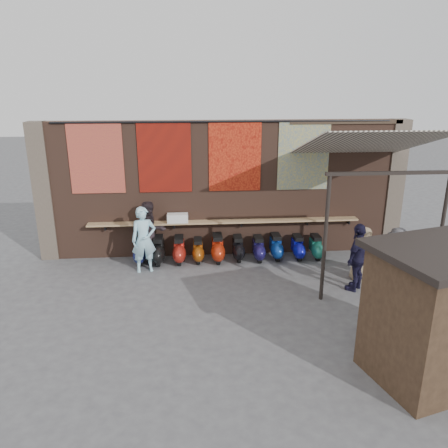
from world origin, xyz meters
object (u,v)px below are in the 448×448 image
object	(u,v)px
scooter_stool_2	(179,250)
scooter_stool_3	(198,250)
scooter_stool_6	(258,249)
shopper_grey	(396,256)
scooter_stool_7	(276,247)
scooter_stool_8	(298,247)
scooter_stool_9	(316,247)
scooter_stool_0	(140,251)
market_stall	(440,317)
scooter_stool_5	(238,248)
shopper_tan	(362,254)
scooter_stool_1	(158,250)
shelf_box	(178,218)
scooter_stool_4	(218,248)
shopper_navy	(358,257)
diner_right	(151,233)
diner_left	(144,240)

from	to	relation	value
scooter_stool_2	scooter_stool_3	bearing A→B (deg)	1.84
scooter_stool_6	shopper_grey	size ratio (longest dim) A/B	0.49
scooter_stool_6	scooter_stool_7	size ratio (longest dim) A/B	0.96
scooter_stool_2	scooter_stool_8	world-z (taller)	scooter_stool_2
scooter_stool_2	shopper_grey	bearing A→B (deg)	-17.82
scooter_stool_9	scooter_stool_0	bearing A→B (deg)	179.51
shopper_grey	market_stall	distance (m)	3.92
scooter_stool_3	shopper_grey	distance (m)	5.42
scooter_stool_2	scooter_stool_5	world-z (taller)	scooter_stool_2
scooter_stool_8	scooter_stool_9	distance (m)	0.54
shopper_grey	shopper_tan	distance (m)	0.85
scooter_stool_8	scooter_stool_1	bearing A→B (deg)	-179.43
shelf_box	scooter_stool_4	distance (m)	1.47
scooter_stool_9	scooter_stool_4	bearing A→B (deg)	179.65
scooter_stool_2	scooter_stool_9	bearing A→B (deg)	-0.17
scooter_stool_8	shelf_box	bearing A→B (deg)	175.34
scooter_stool_0	scooter_stool_1	world-z (taller)	scooter_stool_1
scooter_stool_2	scooter_stool_5	xyz separation A→B (m)	(1.73, 0.05, -0.02)
scooter_stool_2	shopper_grey	distance (m)	5.93
scooter_stool_8	shopper_grey	distance (m)	2.84
scooter_stool_9	shopper_tan	bearing A→B (deg)	-63.98
scooter_stool_7	scooter_stool_6	bearing A→B (deg)	-172.08
scooter_stool_5	shopper_navy	xyz separation A→B (m)	(2.75, -2.18, 0.52)
scooter_stool_1	shopper_navy	world-z (taller)	shopper_navy
shelf_box	scooter_stool_8	xyz separation A→B (m)	(3.54, -0.29, -0.91)
diner_right	shopper_navy	distance (m)	5.70
shelf_box	scooter_stool_3	size ratio (longest dim) A/B	0.85
scooter_stool_7	shopper_tan	distance (m)	2.57
scooter_stool_7	shopper_navy	world-z (taller)	shopper_navy
shelf_box	shopper_navy	bearing A→B (deg)	-28.52
diner_left	diner_right	bearing A→B (deg)	64.07
scooter_stool_3	scooter_stool_4	size ratio (longest dim) A/B	0.86
scooter_stool_9	diner_left	world-z (taller)	diner_left
scooter_stool_1	shopper_tan	bearing A→B (deg)	-16.07
scooter_stool_4	scooter_stool_6	bearing A→B (deg)	-0.99
scooter_stool_6	shopper_grey	bearing A→B (deg)	-28.48
scooter_stool_2	scooter_stool_5	size ratio (longest dim) A/B	1.06
scooter_stool_4	shopper_navy	xyz separation A→B (m)	(3.36, -2.14, 0.48)
scooter_stool_3	diner_left	world-z (taller)	diner_left
scooter_stool_3	scooter_stool_4	bearing A→B (deg)	-1.19
shopper_navy	shelf_box	bearing A→B (deg)	-73.50
diner_right	shopper_navy	size ratio (longest dim) A/B	1.05
scooter_stool_2	shelf_box	bearing A→B (deg)	94.46
diner_right	scooter_stool_1	bearing A→B (deg)	-32.81
scooter_stool_6	shopper_navy	bearing A→B (deg)	-44.46
shelf_box	scooter_stool_2	world-z (taller)	shelf_box
shopper_navy	scooter_stool_8	bearing A→B (deg)	-110.89
shopper_grey	diner_left	bearing A→B (deg)	-13.24
scooter_stool_5	diner_right	distance (m)	2.59
scooter_stool_4	shopper_tan	xyz separation A→B (m)	(3.70, -1.58, 0.35)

